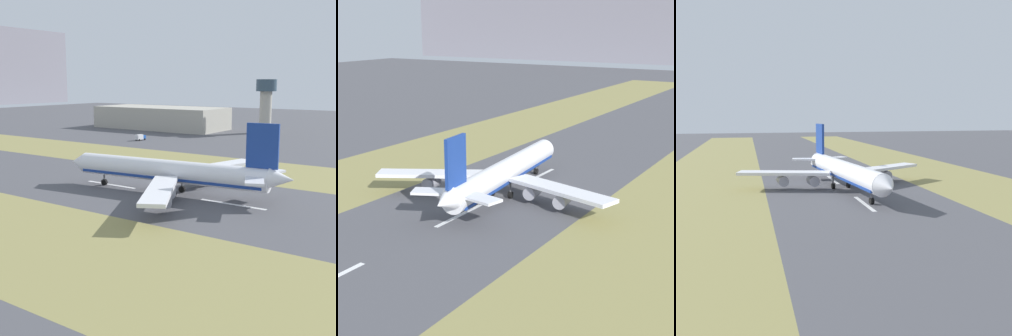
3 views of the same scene
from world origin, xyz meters
The scene contains 9 objects.
ground_plane centered at (0.00, 0.00, 0.00)m, with size 800.00×800.00×0.00m, color #4C4C51.
grass_median_west centered at (-45.00, 0.00, 0.00)m, with size 40.00×600.00×0.01m, color olive.
grass_median_east centered at (45.00, 0.00, 0.00)m, with size 40.00×600.00×0.01m, color olive.
centreline_dash_mid centered at (0.00, -18.87, 0.01)m, with size 1.20×18.00×0.01m, color silver.
centreline_dash_far centered at (0.00, 21.13, 0.01)m, with size 1.20×18.00×0.01m, color silver.
airplane_main_jet centered at (0.89, -0.77, 6.02)m, with size 63.74×67.20×20.20m.
terminal_building centered at (146.28, 106.92, 6.98)m, with size 36.00×84.45×13.95m, color #B2AD9E.
control_tower centered at (160.01, 40.51, 19.36)m, with size 12.00×12.00×31.39m.
service_truck centered at (88.64, 78.97, 1.67)m, with size 6.13×2.89×3.10m.
Camera 1 is at (-101.93, -69.41, 30.07)m, focal length 50.00 mm.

